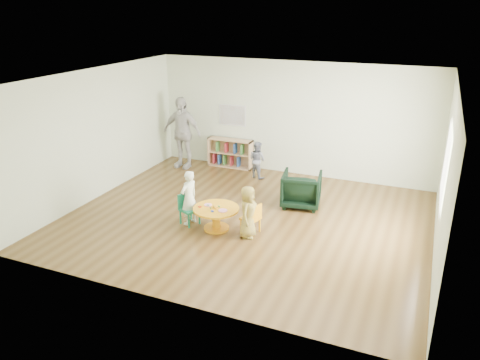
{
  "coord_description": "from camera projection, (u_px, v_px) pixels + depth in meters",
  "views": [
    {
      "loc": [
        3.16,
        -7.89,
        4.05
      ],
      "look_at": [
        -0.01,
        -0.3,
        0.94
      ],
      "focal_mm": 35.0,
      "sensor_mm": 36.0,
      "label": 1
    }
  ],
  "objects": [
    {
      "name": "kid_chair_right",
      "position": [
        252.0,
        218.0,
        8.71
      ],
      "size": [
        0.38,
        0.38,
        0.58
      ],
      "rotation": [
        0.0,
        0.0,
        1.32
      ],
      "color": "#F5A314",
      "rests_on": "ground"
    },
    {
      "name": "adult_caretaker",
      "position": [
        182.0,
        133.0,
        12.07
      ],
      "size": [
        1.11,
        0.5,
        1.86
      ],
      "primitive_type": "imported",
      "rotation": [
        0.0,
        0.0,
        -0.05
      ],
      "color": "silver",
      "rests_on": "ground"
    },
    {
      "name": "armchair",
      "position": [
        301.0,
        189.0,
        9.88
      ],
      "size": [
        0.91,
        0.93,
        0.74
      ],
      "primitive_type": "imported",
      "rotation": [
        0.0,
        0.0,
        3.3
      ],
      "color": "black",
      "rests_on": "ground"
    },
    {
      "name": "room",
      "position": [
        248.0,
        127.0,
        8.71
      ],
      "size": [
        7.1,
        7.0,
        2.8
      ],
      "color": "#543A1A",
      "rests_on": "ground"
    },
    {
      "name": "activity_table",
      "position": [
        216.0,
        214.0,
        8.87
      ],
      "size": [
        0.88,
        0.88,
        0.48
      ],
      "rotation": [
        0.0,
        0.0,
        0.06
      ],
      "color": "#F5A314",
      "rests_on": "ground"
    },
    {
      "name": "alphabet_poster",
      "position": [
        232.0,
        115.0,
        12.06
      ],
      "size": [
        0.74,
        0.01,
        0.54
      ],
      "color": "white",
      "rests_on": "ground"
    },
    {
      "name": "child_right",
      "position": [
        248.0,
        212.0,
        8.51
      ],
      "size": [
        0.35,
        0.51,
        0.99
      ],
      "primitive_type": "imported",
      "rotation": [
        0.0,
        0.0,
        1.65
      ],
      "color": "yellow",
      "rests_on": "ground"
    },
    {
      "name": "toddler",
      "position": [
        257.0,
        160.0,
        11.48
      ],
      "size": [
        0.54,
        0.48,
        0.92
      ],
      "primitive_type": "imported",
      "rotation": [
        0.0,
        0.0,
        2.77
      ],
      "color": "#1A2441",
      "rests_on": "ground"
    },
    {
      "name": "child_left",
      "position": [
        189.0,
        198.0,
        9.01
      ],
      "size": [
        0.36,
        0.46,
        1.09
      ],
      "primitive_type": "imported",
      "rotation": [
        0.0,
        0.0,
        -1.86
      ],
      "color": "white",
      "rests_on": "ground"
    },
    {
      "name": "bookshelf",
      "position": [
        230.0,
        153.0,
        12.3
      ],
      "size": [
        1.2,
        0.3,
        0.75
      ],
      "color": "tan",
      "rests_on": "ground"
    },
    {
      "name": "kid_chair_left",
      "position": [
        188.0,
        208.0,
        9.1
      ],
      "size": [
        0.43,
        0.43,
        0.61
      ],
      "rotation": [
        0.0,
        0.0,
        -1.97
      ],
      "color": "#167D57",
      "rests_on": "ground"
    }
  ]
}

